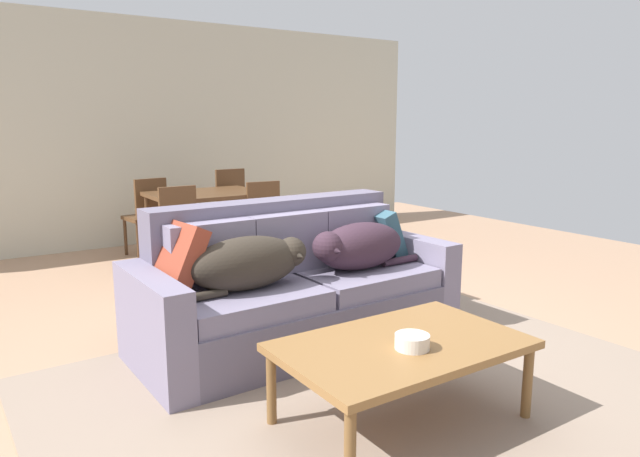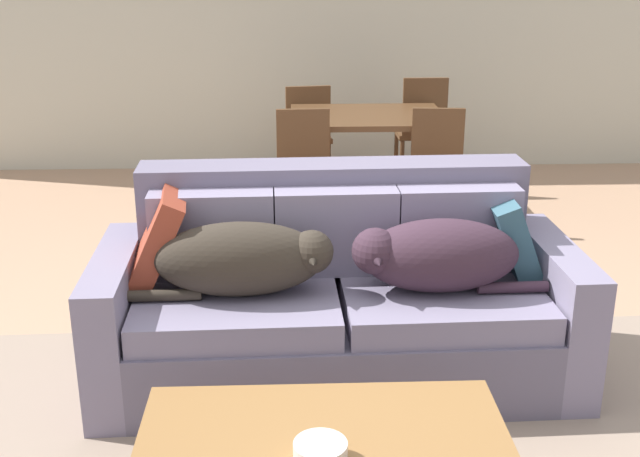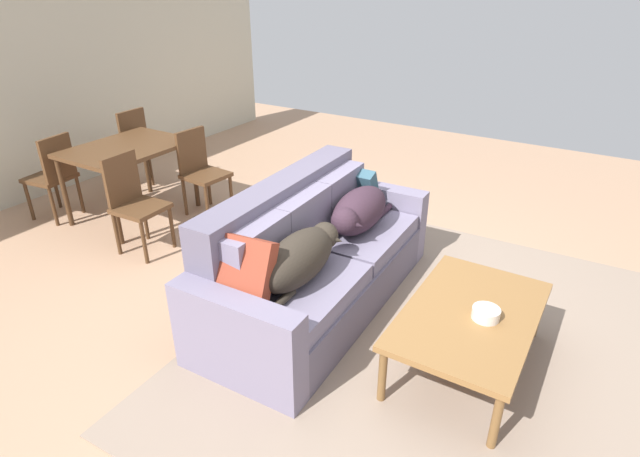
{
  "view_description": "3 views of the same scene",
  "coord_description": "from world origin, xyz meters",
  "views": [
    {
      "loc": [
        -2.06,
        -3.07,
        1.5
      ],
      "look_at": [
        0.11,
        0.21,
        0.76
      ],
      "focal_mm": 32.21,
      "sensor_mm": 36.0,
      "label": 1
    },
    {
      "loc": [
        -0.35,
        -3.22,
        1.92
      ],
      "look_at": [
        -0.22,
        0.02,
        0.77
      ],
      "focal_mm": 44.82,
      "sensor_mm": 36.0,
      "label": 2
    },
    {
      "loc": [
        -2.95,
        -1.62,
        2.31
      ],
      "look_at": [
        0.06,
        0.22,
        0.53
      ],
      "focal_mm": 28.72,
      "sensor_mm": 36.0,
      "label": 3
    }
  ],
  "objects": [
    {
      "name": "couch",
      "position": [
        -0.14,
        0.17,
        0.36
      ],
      "size": [
        2.2,
        0.96,
        0.96
      ],
      "rotation": [
        0.0,
        0.0,
        0.03
      ],
      "color": "slate",
      "rests_on": "ground"
    },
    {
      "name": "throw_pillow_by_left_arm",
      "position": [
        -0.95,
        0.19,
        0.68
      ],
      "size": [
        0.33,
        0.48,
        0.45
      ],
      "primitive_type": "cube",
      "rotation": [
        0.0,
        0.44,
        0.11
      ],
      "color": "maroon",
      "rests_on": "couch"
    },
    {
      "name": "ground_plane",
      "position": [
        0.0,
        0.0,
        0.0
      ],
      "size": [
        10.0,
        10.0,
        0.0
      ],
      "primitive_type": "plane",
      "color": "tan"
    },
    {
      "name": "dog_on_right_cushion",
      "position": [
        0.28,
        0.01,
        0.65
      ],
      "size": [
        0.87,
        0.35,
        0.33
      ],
      "rotation": [
        0.0,
        0.0,
        0.03
      ],
      "color": "#36232E",
      "rests_on": "couch"
    },
    {
      "name": "back_partition",
      "position": [
        0.0,
        4.0,
        1.35
      ],
      "size": [
        8.0,
        0.12,
        2.7
      ],
      "primitive_type": "cube",
      "color": "beige",
      "rests_on": "ground"
    },
    {
      "name": "dining_table",
      "position": [
        0.24,
        2.6,
        0.68
      ],
      "size": [
        1.13,
        0.86,
        0.76
      ],
      "color": "#50331D",
      "rests_on": "ground"
    },
    {
      "name": "dining_chair_near_right",
      "position": [
        0.67,
        2.04,
        0.49
      ],
      "size": [
        0.43,
        0.43,
        0.88
      ],
      "rotation": [
        0.0,
        0.0,
        -0.08
      ],
      "color": "#50331D",
      "rests_on": "ground"
    },
    {
      "name": "dining_chair_near_left",
      "position": [
        -0.25,
        1.98,
        0.49
      ],
      "size": [
        0.42,
        0.42,
        0.9
      ],
      "rotation": [
        0.0,
        0.0,
        0.04
      ],
      "color": "#50331D",
      "rests_on": "ground"
    },
    {
      "name": "dog_on_left_cushion",
      "position": [
        -0.55,
        -0.0,
        0.65
      ],
      "size": [
        0.9,
        0.32,
        0.33
      ],
      "rotation": [
        0.0,
        0.0,
        0.03
      ],
      "color": "#302921",
      "rests_on": "couch"
    },
    {
      "name": "throw_pillow_by_right_arm",
      "position": [
        0.68,
        0.24,
        0.65
      ],
      "size": [
        0.25,
        0.38,
        0.39
      ],
      "primitive_type": "cube",
      "rotation": [
        0.0,
        -0.37,
        -0.02
      ],
      "color": "#2F515F",
      "rests_on": "couch"
    },
    {
      "name": "bowl_on_coffee_table",
      "position": [
        -0.27,
        -1.16,
        0.46
      ],
      "size": [
        0.17,
        0.17,
        0.07
      ],
      "primitive_type": "cylinder",
      "color": "silver",
      "rests_on": "coffee_table"
    },
    {
      "name": "coffee_table",
      "position": [
        -0.25,
        -1.07,
        0.39
      ],
      "size": [
        1.21,
        0.76,
        0.43
      ],
      "color": "olive",
      "rests_on": "ground"
    },
    {
      "name": "dining_chair_far_left",
      "position": [
        -0.21,
        3.21,
        0.49
      ],
      "size": [
        0.45,
        0.45,
        0.88
      ],
      "rotation": [
        0.0,
        0.0,
        3.28
      ],
      "color": "#50331D",
      "rests_on": "ground"
    },
    {
      "name": "dining_chair_far_right",
      "position": [
        0.75,
        3.21,
        0.52
      ],
      "size": [
        0.4,
        0.4,
        0.94
      ],
      "rotation": [
        0.0,
        0.0,
        3.15
      ],
      "color": "#50331D",
      "rests_on": "ground"
    },
    {
      "name": "area_rug",
      "position": [
        -0.13,
        -0.74,
        0.01
      ],
      "size": [
        3.59,
        2.82,
        0.01
      ],
      "primitive_type": "cube",
      "rotation": [
        0.0,
        0.0,
        0.03
      ],
      "color": "gray",
      "rests_on": "ground"
    }
  ]
}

